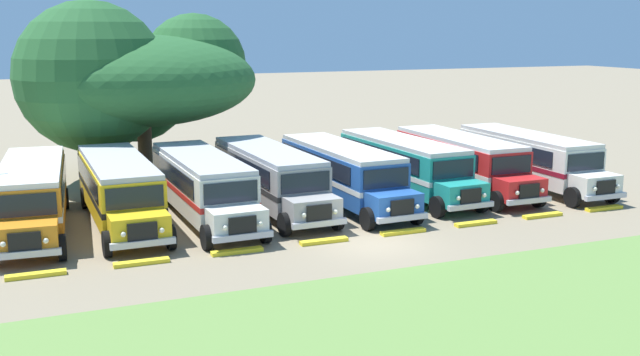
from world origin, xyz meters
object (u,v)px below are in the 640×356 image
object	(u,v)px
parked_bus_slot_5	(404,164)
broad_shade_tree	(133,79)
parked_bus_slot_0	(33,193)
parked_bus_slot_1	(119,187)
parked_bus_slot_6	(461,160)
parked_bus_slot_3	(270,175)
parked_bus_slot_4	(343,171)
parked_bus_slot_7	(529,157)
parked_bus_slot_2	(203,183)

from	to	relation	value
parked_bus_slot_5	broad_shade_tree	world-z (taller)	broad_shade_tree
parked_bus_slot_0	parked_bus_slot_1	distance (m)	3.54
broad_shade_tree	parked_bus_slot_0	bearing A→B (deg)	-121.41
parked_bus_slot_5	parked_bus_slot_6	size ratio (longest dim) A/B	1.00
parked_bus_slot_3	parked_bus_slot_5	bearing A→B (deg)	89.77
parked_bus_slot_3	parked_bus_slot_4	distance (m)	3.59
parked_bus_slot_3	parked_bus_slot_5	size ratio (longest dim) A/B	1.00
parked_bus_slot_7	broad_shade_tree	world-z (taller)	broad_shade_tree
parked_bus_slot_3	broad_shade_tree	xyz separation A→B (m)	(-4.80, 9.49, 4.09)
parked_bus_slot_1	parked_bus_slot_2	world-z (taller)	same
parked_bus_slot_0	parked_bus_slot_2	distance (m)	7.17
parked_bus_slot_5	parked_bus_slot_1	bearing A→B (deg)	-90.97
parked_bus_slot_2	parked_bus_slot_6	distance (m)	14.10
broad_shade_tree	parked_bus_slot_2	bearing A→B (deg)	-82.15
parked_bus_slot_1	parked_bus_slot_5	size ratio (longest dim) A/B	1.00
parked_bus_slot_0	parked_bus_slot_7	xyz separation A→B (m)	(25.06, -0.73, 0.00)
parked_bus_slot_6	parked_bus_slot_2	bearing A→B (deg)	-86.80
parked_bus_slot_5	parked_bus_slot_7	size ratio (longest dim) A/B	1.00
parked_bus_slot_3	broad_shade_tree	size ratio (longest dim) A/B	0.83
parked_bus_slot_7	parked_bus_slot_2	bearing A→B (deg)	-89.91
parked_bus_slot_1	parked_bus_slot_3	xyz separation A→B (m)	(6.99, 0.12, 0.00)
parked_bus_slot_1	parked_bus_slot_7	distance (m)	21.53
broad_shade_tree	parked_bus_slot_3	bearing A→B (deg)	-63.20
parked_bus_slot_4	parked_bus_slot_6	xyz separation A→B (m)	(7.13, 0.56, 0.00)
parked_bus_slot_1	broad_shade_tree	xyz separation A→B (m)	(2.19, 9.61, 4.09)
parked_bus_slot_0	parked_bus_slot_5	distance (m)	17.89
parked_bus_slot_4	parked_bus_slot_1	bearing A→B (deg)	-93.87
parked_bus_slot_3	broad_shade_tree	bearing A→B (deg)	-155.14
parked_bus_slot_4	parked_bus_slot_5	world-z (taller)	same
parked_bus_slot_6	parked_bus_slot_7	bearing A→B (deg)	80.13
parked_bus_slot_0	parked_bus_slot_6	distance (m)	21.21
parked_bus_slot_0	parked_bus_slot_3	size ratio (longest dim) A/B	1.01
parked_bus_slot_0	parked_bus_slot_1	bearing A→B (deg)	90.31
parked_bus_slot_4	parked_bus_slot_7	world-z (taller)	same
broad_shade_tree	parked_bus_slot_1	bearing A→B (deg)	-102.85
parked_bus_slot_3	parked_bus_slot_6	xyz separation A→B (m)	(10.69, 0.08, 0.00)
parked_bus_slot_7	parked_bus_slot_4	bearing A→B (deg)	-90.73
parked_bus_slot_5	parked_bus_slot_6	distance (m)	3.33
parked_bus_slot_3	broad_shade_tree	distance (m)	11.39
parked_bus_slot_0	parked_bus_slot_3	xyz separation A→B (m)	(10.52, -0.11, 0.00)
parked_bus_slot_0	parked_bus_slot_4	distance (m)	14.09
parked_bus_slot_0	parked_bus_slot_3	distance (m)	10.52
parked_bus_slot_2	broad_shade_tree	bearing A→B (deg)	-173.85
parked_bus_slot_5	broad_shade_tree	distance (m)	15.83
parked_bus_slot_6	parked_bus_slot_7	distance (m)	3.91
parked_bus_slot_0	parked_bus_slot_3	world-z (taller)	same
parked_bus_slot_6	parked_bus_slot_7	world-z (taller)	same
parked_bus_slot_0	parked_bus_slot_5	size ratio (longest dim) A/B	1.00
parked_bus_slot_3	parked_bus_slot_7	size ratio (longest dim) A/B	1.00
parked_bus_slot_1	parked_bus_slot_5	distance (m)	14.35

